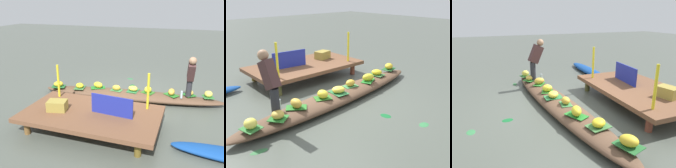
% 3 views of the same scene
% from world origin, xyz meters
% --- Properties ---
extents(canal_water, '(40.00, 40.00, 0.00)m').
position_xyz_m(canal_water, '(0.00, 0.00, 0.00)').
color(canal_water, '#4A5047').
rests_on(canal_water, ground).
extents(dock_platform, '(3.20, 1.80, 0.41)m').
position_xyz_m(dock_platform, '(0.40, 1.98, 0.35)').
color(dock_platform, brown).
rests_on(dock_platform, ground).
extents(vendor_boat, '(5.56, 1.22, 0.25)m').
position_xyz_m(vendor_boat, '(0.00, 0.00, 0.13)').
color(vendor_boat, brown).
rests_on(vendor_boat, ground).
extents(leaf_mat_0, '(0.37, 0.45, 0.01)m').
position_xyz_m(leaf_mat_0, '(1.57, 0.21, 0.26)').
color(leaf_mat_0, '#3A6F38').
rests_on(leaf_mat_0, vendor_boat).
extents(banana_bunch_0, '(0.37, 0.37, 0.15)m').
position_xyz_m(banana_bunch_0, '(1.57, 0.21, 0.33)').
color(banana_bunch_0, yellow).
rests_on(banana_bunch_0, vendor_boat).
extents(leaf_mat_1, '(0.44, 0.39, 0.01)m').
position_xyz_m(leaf_mat_1, '(-0.56, -0.07, 0.26)').
color(leaf_mat_1, '#2D6D22').
rests_on(leaf_mat_1, vendor_boat).
extents(banana_bunch_1, '(0.22, 0.26, 0.18)m').
position_xyz_m(banana_bunch_1, '(-0.56, -0.07, 0.35)').
color(banana_bunch_1, yellow).
rests_on(banana_bunch_1, vendor_boat).
extents(leaf_mat_2, '(0.36, 0.37, 0.01)m').
position_xyz_m(leaf_mat_2, '(-2.26, -0.27, 0.26)').
color(leaf_mat_2, '#2F7332').
rests_on(leaf_mat_2, vendor_boat).
extents(banana_bunch_2, '(0.30, 0.30, 0.18)m').
position_xyz_m(banana_bunch_2, '(-2.26, -0.27, 0.35)').
color(banana_bunch_2, '#E6D950').
rests_on(banana_bunch_2, vendor_boat).
extents(leaf_mat_3, '(0.44, 0.44, 0.01)m').
position_xyz_m(leaf_mat_3, '(-1.74, -0.26, 0.26)').
color(leaf_mat_3, '#267028').
rests_on(leaf_mat_3, vendor_boat).
extents(banana_bunch_3, '(0.32, 0.33, 0.15)m').
position_xyz_m(banana_bunch_3, '(-1.74, -0.26, 0.33)').
color(banana_bunch_3, gold).
rests_on(banana_bunch_3, vendor_boat).
extents(leaf_mat_4, '(0.34, 0.43, 0.01)m').
position_xyz_m(leaf_mat_4, '(-0.10, -0.07, 0.26)').
color(leaf_mat_4, '#2A7039').
rests_on(leaf_mat_4, vendor_boat).
extents(banana_bunch_4, '(0.37, 0.34, 0.15)m').
position_xyz_m(banana_bunch_4, '(-0.10, -0.07, 0.33)').
color(banana_bunch_4, yellow).
rests_on(banana_bunch_4, vendor_boat).
extents(leaf_mat_5, '(0.51, 0.43, 0.01)m').
position_xyz_m(leaf_mat_5, '(1.02, 0.03, 0.26)').
color(leaf_mat_5, '#237727').
rests_on(leaf_mat_5, vendor_boat).
extents(banana_bunch_5, '(0.36, 0.28, 0.19)m').
position_xyz_m(banana_bunch_5, '(1.02, 0.03, 0.35)').
color(banana_bunch_5, yellow).
rests_on(banana_bunch_5, vendor_boat).
extents(leaf_mat_6, '(0.47, 0.44, 0.01)m').
position_xyz_m(leaf_mat_6, '(-1.24, -0.09, 0.26)').
color(leaf_mat_6, '#297326').
rests_on(leaf_mat_6, vendor_boat).
extents(banana_bunch_6, '(0.19, 0.29, 0.19)m').
position_xyz_m(banana_bunch_6, '(-1.24, -0.09, 0.35)').
color(banana_bunch_6, gold).
rests_on(banana_bunch_6, vendor_boat).
extents(leaf_mat_7, '(0.49, 0.41, 0.01)m').
position_xyz_m(leaf_mat_7, '(2.27, 0.32, 0.26)').
color(leaf_mat_7, '#215F2A').
rests_on(leaf_mat_7, vendor_boat).
extents(banana_bunch_7, '(0.38, 0.36, 0.17)m').
position_xyz_m(banana_bunch_7, '(2.27, 0.32, 0.34)').
color(banana_bunch_7, gold).
rests_on(banana_bunch_7, vendor_boat).
extents(leaf_mat_8, '(0.38, 0.28, 0.01)m').
position_xyz_m(leaf_mat_8, '(0.40, 0.05, 0.26)').
color(leaf_mat_8, '#3E8144').
rests_on(leaf_mat_8, vendor_boat).
extents(banana_bunch_8, '(0.25, 0.18, 0.16)m').
position_xyz_m(banana_bunch_8, '(0.40, 0.05, 0.34)').
color(banana_bunch_8, gold).
rests_on(banana_bunch_8, vendor_boat).
extents(vendor_person, '(0.22, 0.49, 1.21)m').
position_xyz_m(vendor_person, '(-1.72, -0.05, 0.95)').
color(vendor_person, '#28282D').
rests_on(vendor_person, vendor_boat).
extents(water_bottle, '(0.06, 0.06, 0.22)m').
position_xyz_m(water_bottle, '(-1.53, 0.05, 0.36)').
color(water_bottle, silver).
rests_on(water_bottle, vendor_boat).
extents(market_banner, '(1.00, 0.12, 0.46)m').
position_xyz_m(market_banner, '(-0.10, 1.98, 0.64)').
color(market_banner, navy).
rests_on(market_banner, dock_platform).
extents(railing_post_west, '(0.06, 0.06, 0.89)m').
position_xyz_m(railing_post_west, '(-0.80, 1.38, 0.85)').
color(railing_post_west, yellow).
rests_on(railing_post_west, dock_platform).
extents(railing_post_east, '(0.06, 0.06, 0.89)m').
position_xyz_m(railing_post_east, '(1.60, 1.38, 0.85)').
color(railing_post_east, yellow).
rests_on(railing_post_east, dock_platform).
extents(produce_crate, '(0.50, 0.41, 0.24)m').
position_xyz_m(produce_crate, '(1.20, 2.14, 0.53)').
color(produce_crate, olive).
rests_on(produce_crate, dock_platform).
extents(drifting_plant_0, '(0.31, 0.17, 0.01)m').
position_xyz_m(drifting_plant_0, '(-2.31, -0.62, 0.00)').
color(drifting_plant_0, '#326B3B').
rests_on(drifting_plant_0, ground).
extents(drifting_plant_1, '(0.20, 0.26, 0.01)m').
position_xyz_m(drifting_plant_1, '(0.21, -1.21, 0.00)').
color(drifting_plant_1, '#135D2A').
rests_on(drifting_plant_1, ground).
extents(drifting_plant_2, '(0.24, 0.17, 0.01)m').
position_xyz_m(drifting_plant_2, '(0.46, -1.93, 0.00)').
color(drifting_plant_2, '#307340').
rests_on(drifting_plant_2, ground).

